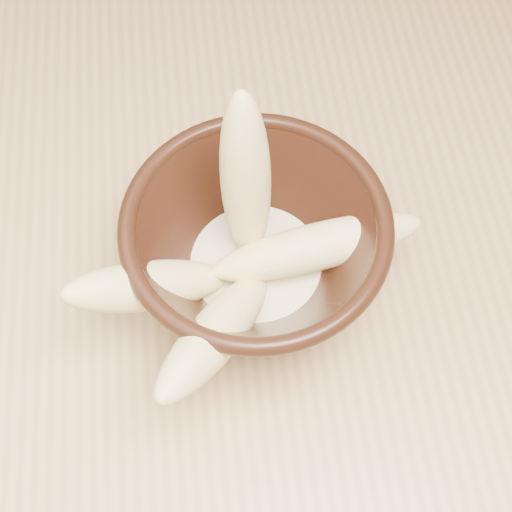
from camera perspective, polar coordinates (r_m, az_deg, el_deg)
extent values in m
plane|color=#B27C53|center=(1.32, 5.10, -13.18)|extent=(4.00, 4.00, 0.00)
cube|color=tan|center=(0.65, 10.20, 3.27)|extent=(1.20, 0.80, 0.04)
cylinder|color=black|center=(0.58, 0.00, -2.11)|extent=(0.08, 0.08, 0.01)
cylinder|color=black|center=(0.56, 0.00, -1.24)|extent=(0.08, 0.08, 0.01)
torus|color=black|center=(0.50, 0.00, 2.51)|extent=(0.19, 0.19, 0.01)
cylinder|color=beige|center=(0.55, 0.00, -0.81)|extent=(0.11, 0.11, 0.01)
ellipsoid|color=#FAE893|center=(0.50, -0.83, 6.06)|extent=(0.04, 0.07, 0.16)
ellipsoid|color=#FAE893|center=(0.50, -8.48, -2.35)|extent=(0.14, 0.08, 0.10)
ellipsoid|color=#FAE893|center=(0.53, 4.86, 0.73)|extent=(0.17, 0.05, 0.05)
ellipsoid|color=#FAE893|center=(0.48, -3.21, -6.20)|extent=(0.11, 0.14, 0.11)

